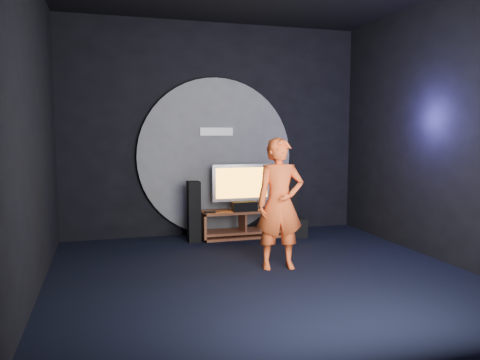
% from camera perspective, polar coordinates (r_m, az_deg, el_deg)
% --- Properties ---
extents(floor, '(5.00, 5.00, 0.00)m').
position_cam_1_polar(floor, '(5.72, 2.83, -11.59)').
color(floor, black).
rests_on(floor, ground).
extents(back_wall, '(5.00, 0.04, 3.50)m').
position_cam_1_polar(back_wall, '(7.86, -3.08, 6.13)').
color(back_wall, black).
rests_on(back_wall, ground).
extents(front_wall, '(5.00, 0.04, 3.50)m').
position_cam_1_polar(front_wall, '(3.20, 17.81, 6.17)').
color(front_wall, black).
rests_on(front_wall, ground).
extents(left_wall, '(0.04, 5.00, 3.50)m').
position_cam_1_polar(left_wall, '(5.21, -24.21, 5.73)').
color(left_wall, black).
rests_on(left_wall, ground).
extents(right_wall, '(0.04, 5.00, 3.50)m').
position_cam_1_polar(right_wall, '(6.70, 23.67, 5.68)').
color(right_wall, black).
rests_on(right_wall, ground).
extents(wall_disc_panel, '(2.60, 0.11, 2.60)m').
position_cam_1_polar(wall_disc_panel, '(7.82, -2.96, 2.85)').
color(wall_disc_panel, '#515156').
rests_on(wall_disc_panel, ground).
extents(media_console, '(1.37, 0.45, 0.45)m').
position_cam_1_polar(media_console, '(7.67, 0.37, -5.55)').
color(media_console, '#9A522F').
rests_on(media_console, ground).
extents(tv, '(0.97, 0.22, 0.74)m').
position_cam_1_polar(tv, '(7.63, 0.18, -0.59)').
color(tv, silver).
rests_on(tv, media_console).
extents(center_speaker, '(0.40, 0.15, 0.15)m').
position_cam_1_polar(center_speaker, '(7.51, 0.55, -3.24)').
color(center_speaker, black).
rests_on(center_speaker, media_console).
extents(remote, '(0.18, 0.05, 0.02)m').
position_cam_1_polar(remote, '(7.36, -3.71, -3.94)').
color(remote, black).
rests_on(remote, media_console).
extents(tower_speaker_left, '(0.19, 0.21, 0.95)m').
position_cam_1_polar(tower_speaker_left, '(7.34, -5.64, -3.87)').
color(tower_speaker_left, black).
rests_on(tower_speaker_left, ground).
extents(tower_speaker_right, '(0.19, 0.21, 0.95)m').
position_cam_1_polar(tower_speaker_right, '(8.05, 6.09, -3.00)').
color(tower_speaker_right, black).
rests_on(tower_speaker_right, ground).
extents(subwoofer, '(0.28, 0.28, 0.31)m').
position_cam_1_polar(subwoofer, '(7.74, 6.91, -5.81)').
color(subwoofer, black).
rests_on(subwoofer, ground).
extents(player, '(0.65, 0.47, 1.65)m').
position_cam_1_polar(player, '(5.87, 4.87, -2.90)').
color(player, '#F15420').
rests_on(player, ground).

